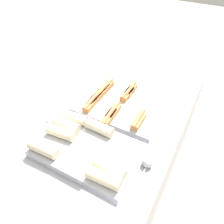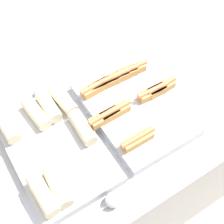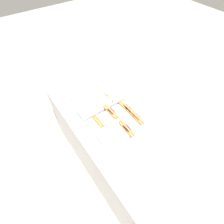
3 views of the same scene
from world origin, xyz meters
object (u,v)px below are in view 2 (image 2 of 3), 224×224
object	(u,v)px
tray_hotdogs	(131,105)
serving_spoon_near	(110,202)
serving_spoon_far	(38,93)
tray_wraps	(53,144)

from	to	relation	value
tray_hotdogs	serving_spoon_near	xyz separation A→B (m)	(-0.32, -0.33, -0.01)
tray_hotdogs	serving_spoon_far	xyz separation A→B (m)	(-0.33, 0.30, -0.01)
tray_hotdogs	tray_wraps	xyz separation A→B (m)	(-0.39, -0.00, 0.00)
tray_wraps	serving_spoon_far	bearing A→B (deg)	77.69
tray_hotdogs	serving_spoon_near	size ratio (longest dim) A/B	2.11
tray_hotdogs	serving_spoon_far	size ratio (longest dim) A/B	2.27
tray_hotdogs	tray_wraps	size ratio (longest dim) A/B	0.99
tray_wraps	tray_hotdogs	bearing A→B (deg)	0.06
tray_hotdogs	serving_spoon_far	world-z (taller)	tray_hotdogs
tray_hotdogs	serving_spoon_near	world-z (taller)	tray_hotdogs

